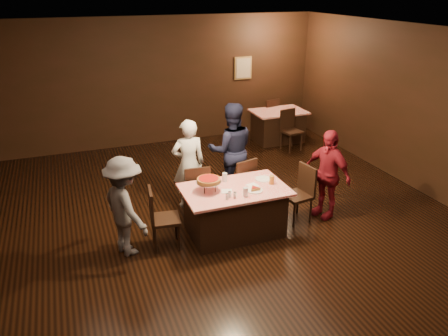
{
  "coord_description": "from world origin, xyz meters",
  "views": [
    {
      "loc": [
        -2.14,
        -5.2,
        3.65
      ],
      "look_at": [
        0.07,
        0.66,
        1.0
      ],
      "focal_mm": 35.0,
      "sensor_mm": 36.0,
      "label": 1
    }
  ],
  "objects_px": {
    "chair_far_right": "(240,183)",
    "diner_navy_hoodie": "(231,150)",
    "glass_front_left": "(246,192)",
    "glass_amber": "(272,180)",
    "chair_far_left": "(196,190)",
    "chair_back_far": "(268,116)",
    "diner_grey_knit": "(125,207)",
    "chair_end_right": "(297,194)",
    "plate_empty": "(263,179)",
    "back_table": "(278,126)",
    "glass_back": "(225,177)",
    "pizza_stand": "(209,180)",
    "diner_red_shirt": "(327,174)",
    "chair_back_near": "(292,131)",
    "chair_end_left": "(165,218)",
    "main_table": "(234,211)",
    "diner_white_jacket": "(189,164)"
  },
  "relations": [
    {
      "from": "chair_far_right",
      "to": "diner_navy_hoodie",
      "type": "distance_m",
      "value": 0.7
    },
    {
      "from": "glass_front_left",
      "to": "glass_amber",
      "type": "bearing_deg",
      "value": 24.44
    },
    {
      "from": "diner_navy_hoodie",
      "to": "chair_far_right",
      "type": "bearing_deg",
      "value": 95.58
    },
    {
      "from": "chair_far_left",
      "to": "chair_back_far",
      "type": "relative_size",
      "value": 1.0
    },
    {
      "from": "diner_grey_knit",
      "to": "chair_far_left",
      "type": "bearing_deg",
      "value": -81.55
    },
    {
      "from": "chair_end_right",
      "to": "plate_empty",
      "type": "relative_size",
      "value": 3.8
    },
    {
      "from": "back_table",
      "to": "glass_back",
      "type": "bearing_deg",
      "value": -128.46
    },
    {
      "from": "glass_front_left",
      "to": "diner_grey_knit",
      "type": "bearing_deg",
      "value": 168.48
    },
    {
      "from": "chair_far_right",
      "to": "glass_front_left",
      "type": "xyz_separation_m",
      "value": [
        -0.35,
        -1.05,
        0.37
      ]
    },
    {
      "from": "pizza_stand",
      "to": "glass_front_left",
      "type": "relative_size",
      "value": 2.71
    },
    {
      "from": "diner_red_shirt",
      "to": "glass_front_left",
      "type": "relative_size",
      "value": 10.86
    },
    {
      "from": "diner_grey_knit",
      "to": "back_table",
      "type": "bearing_deg",
      "value": -70.5
    },
    {
      "from": "glass_amber",
      "to": "glass_back",
      "type": "bearing_deg",
      "value": 151.7
    },
    {
      "from": "diner_navy_hoodie",
      "to": "chair_back_near",
      "type": "bearing_deg",
      "value": -130.99
    },
    {
      "from": "chair_end_left",
      "to": "glass_back",
      "type": "xyz_separation_m",
      "value": [
        1.05,
        0.3,
        0.37
      ]
    },
    {
      "from": "main_table",
      "to": "glass_amber",
      "type": "bearing_deg",
      "value": -4.76
    },
    {
      "from": "plate_empty",
      "to": "chair_end_right",
      "type": "bearing_deg",
      "value": -15.26
    },
    {
      "from": "chair_back_near",
      "to": "chair_end_left",
      "type": "bearing_deg",
      "value": -151.17
    },
    {
      "from": "chair_far_right",
      "to": "glass_amber",
      "type": "xyz_separation_m",
      "value": [
        0.2,
        -0.8,
        0.37
      ]
    },
    {
      "from": "plate_empty",
      "to": "glass_back",
      "type": "bearing_deg",
      "value": 165.96
    },
    {
      "from": "back_table",
      "to": "glass_back",
      "type": "distance_m",
      "value": 4.37
    },
    {
      "from": "chair_end_right",
      "to": "glass_back",
      "type": "distance_m",
      "value": 1.24
    },
    {
      "from": "diner_navy_hoodie",
      "to": "plate_empty",
      "type": "distance_m",
      "value": 1.18
    },
    {
      "from": "chair_far_right",
      "to": "plate_empty",
      "type": "relative_size",
      "value": 3.8
    },
    {
      "from": "back_table",
      "to": "diner_red_shirt",
      "type": "distance_m",
      "value": 3.86
    },
    {
      "from": "pizza_stand",
      "to": "glass_amber",
      "type": "bearing_deg",
      "value": -5.71
    },
    {
      "from": "chair_end_right",
      "to": "main_table",
      "type": "bearing_deg",
      "value": -98.92
    },
    {
      "from": "pizza_stand",
      "to": "glass_front_left",
      "type": "xyz_separation_m",
      "value": [
        0.45,
        -0.35,
        -0.11
      ]
    },
    {
      "from": "chair_end_left",
      "to": "diner_white_jacket",
      "type": "height_order",
      "value": "diner_white_jacket"
    },
    {
      "from": "chair_end_left",
      "to": "chair_far_left",
      "type": "bearing_deg",
      "value": -35.98
    },
    {
      "from": "main_table",
      "to": "diner_grey_knit",
      "type": "bearing_deg",
      "value": 178.37
    },
    {
      "from": "plate_empty",
      "to": "glass_amber",
      "type": "relative_size",
      "value": 1.79
    },
    {
      "from": "diner_white_jacket",
      "to": "diner_navy_hoodie",
      "type": "relative_size",
      "value": 0.91
    },
    {
      "from": "diner_white_jacket",
      "to": "pizza_stand",
      "type": "height_order",
      "value": "diner_white_jacket"
    },
    {
      "from": "chair_back_near",
      "to": "diner_white_jacket",
      "type": "xyz_separation_m",
      "value": [
        -3.06,
        -1.88,
        0.32
      ]
    },
    {
      "from": "diner_grey_knit",
      "to": "glass_back",
      "type": "height_order",
      "value": "diner_grey_knit"
    },
    {
      "from": "chair_end_left",
      "to": "chair_end_right",
      "type": "xyz_separation_m",
      "value": [
        2.2,
        0.0,
        0.0
      ]
    },
    {
      "from": "chair_far_right",
      "to": "diner_navy_hoodie",
      "type": "height_order",
      "value": "diner_navy_hoodie"
    },
    {
      "from": "chair_end_right",
      "to": "chair_far_right",
      "type": "bearing_deg",
      "value": -145.9
    },
    {
      "from": "diner_white_jacket",
      "to": "pizza_stand",
      "type": "xyz_separation_m",
      "value": [
        0.0,
        -1.08,
        0.16
      ]
    },
    {
      "from": "diner_red_shirt",
      "to": "glass_back",
      "type": "xyz_separation_m",
      "value": [
        -1.69,
        0.3,
        0.08
      ]
    },
    {
      "from": "main_table",
      "to": "diner_navy_hoodie",
      "type": "distance_m",
      "value": 1.48
    },
    {
      "from": "diner_grey_knit",
      "to": "glass_back",
      "type": "xyz_separation_m",
      "value": [
        1.6,
        0.25,
        0.1
      ]
    },
    {
      "from": "chair_far_left",
      "to": "diner_navy_hoodie",
      "type": "distance_m",
      "value": 1.1
    },
    {
      "from": "main_table",
      "to": "diner_white_jacket",
      "type": "bearing_deg",
      "value": 109.5
    },
    {
      "from": "chair_back_near",
      "to": "glass_amber",
      "type": "height_order",
      "value": "chair_back_near"
    },
    {
      "from": "plate_empty",
      "to": "chair_end_left",
      "type": "bearing_deg",
      "value": -174.81
    },
    {
      "from": "back_table",
      "to": "glass_front_left",
      "type": "distance_m",
      "value": 4.8
    },
    {
      "from": "main_table",
      "to": "chair_back_near",
      "type": "distance_m",
      "value": 4.01
    },
    {
      "from": "back_table",
      "to": "diner_white_jacket",
      "type": "bearing_deg",
      "value": -139.88
    }
  ]
}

